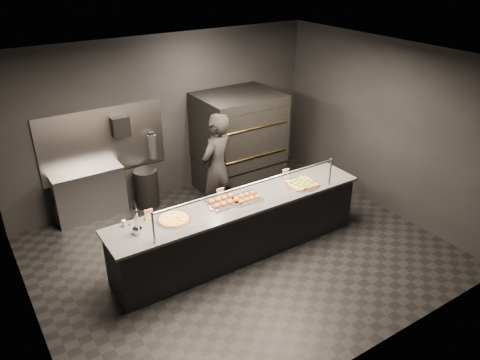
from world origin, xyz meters
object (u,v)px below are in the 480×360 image
Objects in this scene: slider_tray_b at (247,198)px; towel_dispenser at (120,126)px; service_counter at (240,228)px; round_pizza at (174,219)px; trash_bin at (147,188)px; fire_extinguisher at (152,146)px; square_pizza at (302,184)px; pizza_oven at (238,142)px; beer_tap at (137,224)px; worker at (217,169)px; slider_tray_a at (224,201)px; prep_shelf at (90,195)px.

towel_dispenser is at bearing 113.24° from slider_tray_b.
round_pizza is at bearing 176.53° from service_counter.
trash_bin is (0.29, -0.19, -1.19)m from towel_dispenser.
fire_extinguisher is 0.94× the size of square_pizza.
trash_bin is at bearing -142.15° from fire_extinguisher.
beer_tap is at bearing -146.16° from pizza_oven.
fire_extinguisher is at bearing 1.04° from towel_dispenser.
towel_dispenser is at bearing -72.72° from worker.
round_pizza reaches higher than trash_bin.
round_pizza is (-2.25, -1.84, -0.03)m from pizza_oven.
prep_shelf is at bearing 121.74° from slider_tray_a.
round_pizza is (-0.70, -2.34, -0.12)m from fire_extinguisher.
prep_shelf is at bearing 90.00° from beer_tap.
beer_tap is 2.73m from square_pizza.
service_counter is at bearing -74.52° from trash_bin.
towel_dispenser is 0.71× the size of slider_tray_b.
prep_shelf is 2.25× the size of square_pizza.
pizza_oven is 2.30m from slider_tray_a.
towel_dispenser reaches higher than service_counter.
round_pizza is (0.55, -2.26, 0.49)m from prep_shelf.
prep_shelf is 2.08× the size of slider_tray_a.
prep_shelf is 2.46× the size of round_pizza.
prep_shelf is at bearing 103.59° from round_pizza.
service_counter reaches higher than prep_shelf.
towel_dispenser reaches higher than prep_shelf.
slider_tray_b is (1.02, -2.38, -0.60)m from towel_dispenser.
service_counter is 8.36× the size of slider_tray_b.
pizza_oven is 2.88m from prep_shelf.
service_counter is 2.30m from pizza_oven.
square_pizza is 1.47m from worker.
worker reaches higher than trash_bin.
slider_tray_b is (0.35, -0.09, -0.00)m from slider_tray_a.
square_pizza is (2.18, -0.14, 0.00)m from round_pizza.
pizza_oven reaches higher than square_pizza.
slider_tray_a is at bearing -58.26° from prep_shelf.
pizza_oven is 1.63m from fire_extinguisher.
slider_tray_a is at bearing 157.42° from service_counter.
slider_tray_b is 1.10m from worker.
slider_tray_a is at bearing -79.59° from trash_bin.
service_counter reaches higher than round_pizza.
worker is (-0.88, 1.17, 0.03)m from square_pizza.
round_pizza is 0.68× the size of trash_bin.
round_pizza is at bearing -178.05° from slider_tray_a.
service_counter reaches higher than slider_tray_b.
square_pizza is 2.92m from trash_bin.
prep_shelf is at bearing 171.46° from pizza_oven.
service_counter is 3.42× the size of prep_shelf.
round_pizza is 1.18m from slider_tray_b.
square_pizza is at bearing -41.32° from prep_shelf.
slider_tray_b is 2.39m from trash_bin.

